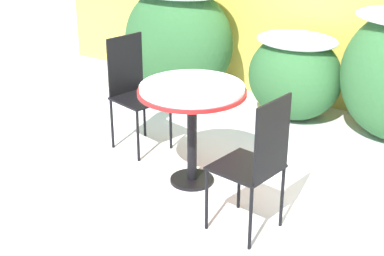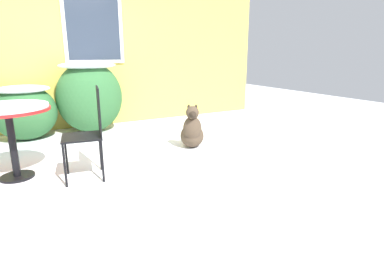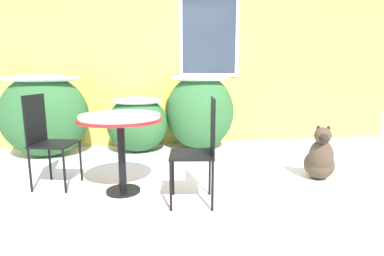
% 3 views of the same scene
% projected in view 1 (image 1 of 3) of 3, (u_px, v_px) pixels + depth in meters
% --- Properties ---
extents(ground_plane, '(16.00, 16.00, 0.00)m').
position_uv_depth(ground_plane, '(282.00, 212.00, 4.27)').
color(ground_plane, white).
extents(shrub_left, '(1.24, 0.94, 1.20)m').
position_uv_depth(shrub_left, '(178.00, 39.00, 6.27)').
color(shrub_left, '#2D6033').
rests_on(shrub_left, ground_plane).
extents(shrub_middle, '(0.93, 0.77, 0.86)m').
position_uv_depth(shrub_middle, '(295.00, 74.00, 5.73)').
color(shrub_middle, '#2D6033').
rests_on(shrub_middle, ground_plane).
extents(patio_table, '(0.83, 0.83, 0.81)m').
position_uv_depth(patio_table, '(192.00, 100.00, 4.42)').
color(patio_table, black).
rests_on(patio_table, ground_plane).
extents(patio_chair_near_table, '(0.49, 0.49, 0.99)m').
position_uv_depth(patio_chair_near_table, '(134.00, 88.00, 5.11)').
color(patio_chair_near_table, black).
rests_on(patio_chair_near_table, ground_plane).
extents(patio_chair_far_side, '(0.46, 0.46, 0.99)m').
position_uv_depth(patio_chair_far_side, '(256.00, 161.00, 3.83)').
color(patio_chair_far_side, black).
rests_on(patio_chair_far_side, ground_plane).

